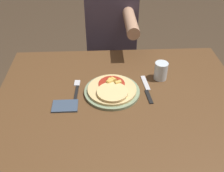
% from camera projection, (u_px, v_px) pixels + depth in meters
% --- Properties ---
extents(dining_table, '(1.18, 0.92, 0.72)m').
position_uv_depth(dining_table, '(121.00, 115.00, 1.29)').
color(dining_table, brown).
rests_on(dining_table, ground_plane).
extents(plate, '(0.27, 0.27, 0.01)m').
position_uv_depth(plate, '(112.00, 91.00, 1.26)').
color(plate, gray).
rests_on(plate, dining_table).
extents(pizza, '(0.23, 0.23, 0.04)m').
position_uv_depth(pizza, '(112.00, 89.00, 1.25)').
color(pizza, '#DBBC7A').
rests_on(pizza, plate).
extents(fork, '(0.03, 0.18, 0.00)m').
position_uv_depth(fork, '(77.00, 89.00, 1.28)').
color(fork, black).
rests_on(fork, dining_table).
extents(knife, '(0.03, 0.22, 0.00)m').
position_uv_depth(knife, '(147.00, 89.00, 1.28)').
color(knife, black).
rests_on(knife, dining_table).
extents(drinking_glass, '(0.07, 0.07, 0.09)m').
position_uv_depth(drinking_glass, '(161.00, 71.00, 1.33)').
color(drinking_glass, silver).
rests_on(drinking_glass, dining_table).
extents(napkin, '(0.12, 0.08, 0.01)m').
position_uv_depth(napkin, '(65.00, 106.00, 1.18)').
color(napkin, '#38475B').
rests_on(napkin, dining_table).
extents(person_diner, '(0.33, 0.52, 1.21)m').
position_uv_depth(person_diner, '(112.00, 34.00, 1.80)').
color(person_diner, '#2D2D38').
rests_on(person_diner, ground_plane).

